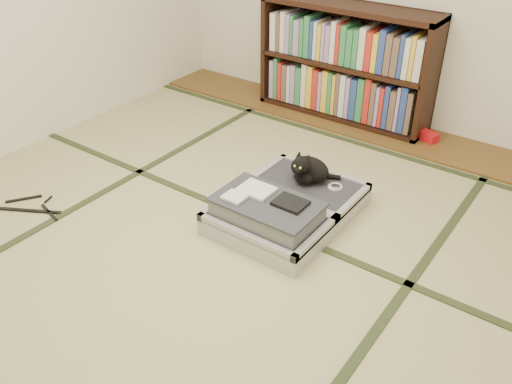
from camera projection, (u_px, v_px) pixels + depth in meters
The scene contains 9 objects.
floor at pixel (213, 254), 3.05m from camera, with size 4.50×4.50×0.00m, color #BEB97E.
wood_strip at pixel (369, 127), 4.42m from camera, with size 4.00×0.50×0.02m, color brown.
red_item at pixel (428, 136), 4.18m from camera, with size 0.15×0.09×0.07m, color red.
tatami_borders at pixel (263, 213), 3.39m from camera, with size 4.00×4.50×0.01m.
bookcase at pixel (345, 65), 4.38m from camera, with size 1.45×0.33×0.93m.
suitcase at pixel (284, 208), 3.27m from camera, with size 0.68×0.91×0.27m.
cat at pixel (308, 170), 3.41m from camera, with size 0.30×0.30×0.24m.
cable_coil at pixel (335, 187), 3.39m from camera, with size 0.09×0.09×0.02m.
hanger at pixel (32, 208), 3.43m from camera, with size 0.45×0.31×0.01m.
Camera 1 is at (1.60, -1.80, 1.93)m, focal length 38.00 mm.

